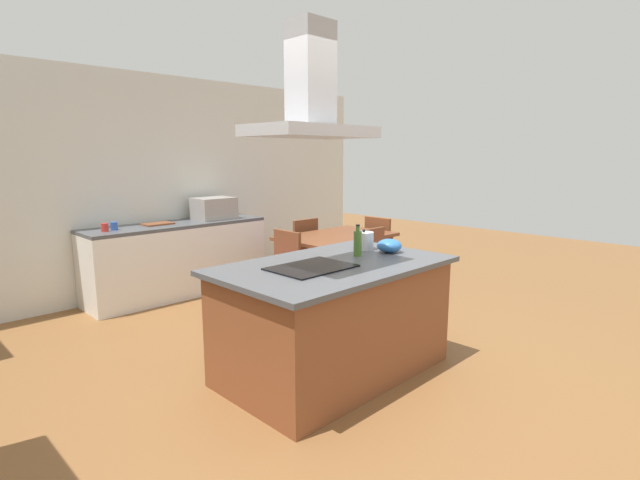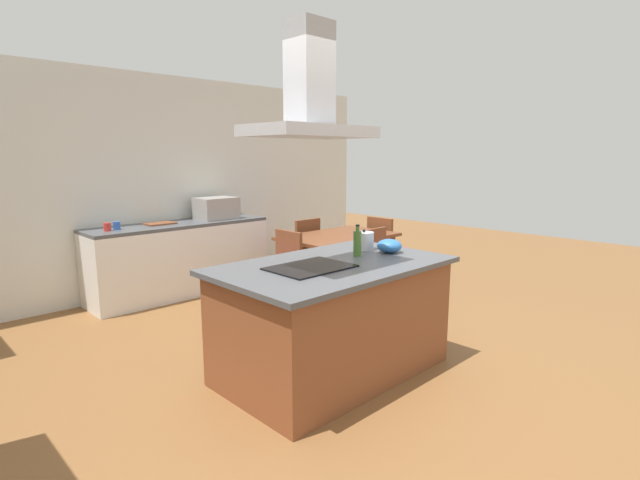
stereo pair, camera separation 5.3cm
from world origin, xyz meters
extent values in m
plane|color=brown|center=(0.00, 1.50, 0.00)|extent=(16.00, 16.00, 0.00)
cube|color=silver|center=(0.00, 3.25, 1.35)|extent=(7.20, 0.10, 2.70)
cube|color=brown|center=(0.00, 0.00, 0.43)|extent=(1.74, 1.03, 0.86)
cube|color=#4C4F54|center=(0.00, 0.00, 0.88)|extent=(1.84, 1.13, 0.04)
cube|color=black|center=(-0.24, 0.00, 0.91)|extent=(0.60, 0.44, 0.01)
cylinder|color=silver|center=(0.58, 0.19, 0.98)|extent=(0.18, 0.18, 0.16)
sphere|color=black|center=(0.58, 0.19, 1.07)|extent=(0.03, 0.03, 0.03)
cone|color=silver|center=(0.69, 0.19, 0.99)|extent=(0.06, 0.03, 0.04)
cylinder|color=#47722D|center=(0.33, 0.04, 1.00)|extent=(0.07, 0.07, 0.21)
cylinder|color=#47722D|center=(0.33, 0.04, 1.13)|extent=(0.03, 0.03, 0.04)
cylinder|color=black|center=(0.33, 0.04, 1.16)|extent=(0.03, 0.03, 0.01)
ellipsoid|color=#2D6BB7|center=(0.63, -0.05, 0.96)|extent=(0.21, 0.21, 0.12)
cube|color=white|center=(0.22, 2.88, 0.43)|extent=(2.23, 0.62, 0.86)
cube|color=#4C4F54|center=(0.22, 2.88, 0.88)|extent=(2.23, 0.62, 0.04)
cube|color=#9E9993|center=(0.76, 2.88, 1.04)|extent=(0.50, 0.38, 0.28)
cylinder|color=red|center=(-0.65, 2.84, 0.95)|extent=(0.08, 0.08, 0.09)
cylinder|color=#2D56B2|center=(-0.54, 2.87, 0.95)|extent=(0.08, 0.08, 0.09)
cube|color=brown|center=(0.00, 2.93, 0.91)|extent=(0.34, 0.24, 0.02)
cube|color=brown|center=(1.64, 1.51, 0.73)|extent=(1.40, 0.90, 0.04)
cylinder|color=brown|center=(1.02, 1.14, 0.35)|extent=(0.06, 0.06, 0.71)
cylinder|color=brown|center=(2.26, 1.14, 0.35)|extent=(0.06, 0.06, 0.71)
cylinder|color=brown|center=(1.02, 1.88, 0.35)|extent=(0.06, 0.06, 0.71)
cylinder|color=brown|center=(2.26, 1.88, 0.35)|extent=(0.06, 0.06, 0.71)
cube|color=purple|center=(1.64, 2.26, 0.43)|extent=(0.42, 0.42, 0.04)
cube|color=brown|center=(1.64, 2.07, 0.67)|extent=(0.42, 0.04, 0.44)
cylinder|color=brown|center=(1.46, 2.44, 0.21)|extent=(0.04, 0.04, 0.41)
cylinder|color=brown|center=(1.82, 2.44, 0.21)|extent=(0.04, 0.04, 0.41)
cylinder|color=brown|center=(1.46, 2.08, 0.21)|extent=(0.04, 0.04, 0.41)
cylinder|color=brown|center=(1.82, 2.08, 0.21)|extent=(0.04, 0.04, 0.41)
cube|color=purple|center=(0.64, 1.51, 0.43)|extent=(0.42, 0.42, 0.04)
cube|color=brown|center=(0.83, 1.51, 0.67)|extent=(0.04, 0.42, 0.44)
cylinder|color=brown|center=(0.46, 1.33, 0.21)|extent=(0.04, 0.04, 0.41)
cylinder|color=brown|center=(0.46, 1.69, 0.21)|extent=(0.04, 0.04, 0.41)
cylinder|color=brown|center=(0.82, 1.33, 0.21)|extent=(0.04, 0.04, 0.41)
cylinder|color=brown|center=(0.82, 1.69, 0.21)|extent=(0.04, 0.04, 0.41)
cube|color=purple|center=(1.64, 0.76, 0.43)|extent=(0.42, 0.42, 0.04)
cube|color=brown|center=(1.64, 0.95, 0.67)|extent=(0.42, 0.04, 0.44)
cylinder|color=brown|center=(1.82, 0.58, 0.21)|extent=(0.04, 0.04, 0.41)
cylinder|color=brown|center=(1.46, 0.58, 0.21)|extent=(0.04, 0.04, 0.41)
cylinder|color=brown|center=(1.82, 0.94, 0.21)|extent=(0.04, 0.04, 0.41)
cylinder|color=brown|center=(1.46, 0.94, 0.21)|extent=(0.04, 0.04, 0.41)
cube|color=purple|center=(2.64, 1.51, 0.43)|extent=(0.42, 0.42, 0.04)
cube|color=brown|center=(2.45, 1.51, 0.67)|extent=(0.04, 0.42, 0.44)
cylinder|color=brown|center=(2.82, 1.69, 0.21)|extent=(0.04, 0.04, 0.41)
cylinder|color=brown|center=(2.82, 1.33, 0.21)|extent=(0.04, 0.04, 0.41)
cylinder|color=brown|center=(2.46, 1.69, 0.21)|extent=(0.04, 0.04, 0.41)
cylinder|color=brown|center=(2.46, 1.33, 0.21)|extent=(0.04, 0.04, 0.41)
cube|color=#ADADB2|center=(-0.24, 0.00, 1.89)|extent=(0.90, 0.55, 0.08)
cube|color=#ADADB2|center=(-0.24, 0.00, 2.28)|extent=(0.28, 0.24, 0.70)
camera|label=1|loc=(-2.64, -2.50, 1.73)|focal=26.93mm
camera|label=2|loc=(-2.60, -2.54, 1.73)|focal=26.93mm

